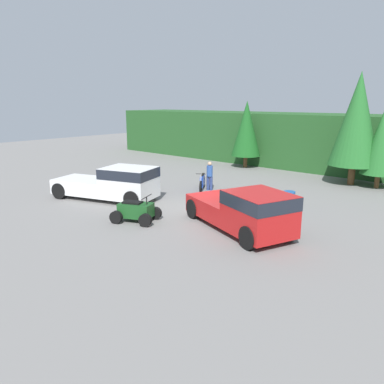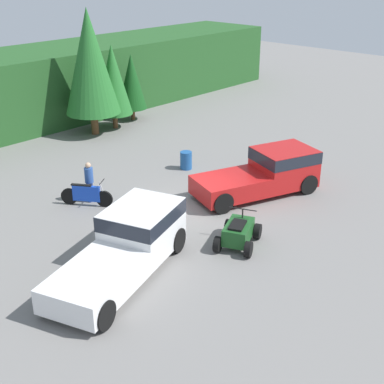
% 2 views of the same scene
% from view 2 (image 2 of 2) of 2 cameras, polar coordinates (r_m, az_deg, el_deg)
% --- Properties ---
extents(ground_plane, '(80.00, 80.00, 0.00)m').
position_cam_2_polar(ground_plane, '(22.51, 0.63, -1.59)').
color(ground_plane, slate).
extents(tree_mid_left, '(3.15, 3.15, 7.16)m').
position_cam_2_polar(tree_mid_left, '(31.31, -10.83, 13.48)').
color(tree_mid_left, brown).
rests_on(tree_mid_left, ground_plane).
extents(tree_mid_right, '(2.20, 2.20, 5.00)m').
position_cam_2_polar(tree_mid_right, '(32.54, -8.45, 11.74)').
color(tree_mid_right, brown).
rests_on(tree_mid_right, ground_plane).
extents(tree_right, '(1.82, 1.82, 4.15)m').
position_cam_2_polar(tree_right, '(34.28, -6.46, 11.61)').
color(tree_right, brown).
rests_on(tree_right, ground_plane).
extents(pickup_truck_red, '(5.89, 3.90, 1.89)m').
position_cam_2_polar(pickup_truck_red, '(23.74, 8.03, 2.21)').
color(pickup_truck_red, red).
rests_on(pickup_truck_red, ground_plane).
extents(pickup_truck_second, '(6.28, 3.87, 1.89)m').
position_cam_2_polar(pickup_truck_second, '(17.91, -6.79, -5.35)').
color(pickup_truck_second, white).
rests_on(pickup_truck_second, ground_plane).
extents(dirt_bike, '(1.32, 1.95, 1.16)m').
position_cam_2_polar(dirt_bike, '(22.87, -11.18, -0.30)').
color(dirt_bike, black).
rests_on(dirt_bike, ground_plane).
extents(quad_atv, '(2.37, 2.03, 1.21)m').
position_cam_2_polar(quad_atv, '(19.52, 4.96, -4.38)').
color(quad_atv, black).
rests_on(quad_atv, ground_plane).
extents(rider_person, '(0.48, 0.48, 1.77)m').
position_cam_2_polar(rider_person, '(23.07, -10.90, 1.22)').
color(rider_person, navy).
rests_on(rider_person, ground_plane).
extents(steel_barrel, '(0.58, 0.58, 0.88)m').
position_cam_2_polar(steel_barrel, '(26.37, -0.64, 3.40)').
color(steel_barrel, '#1E5193').
rests_on(steel_barrel, ground_plane).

